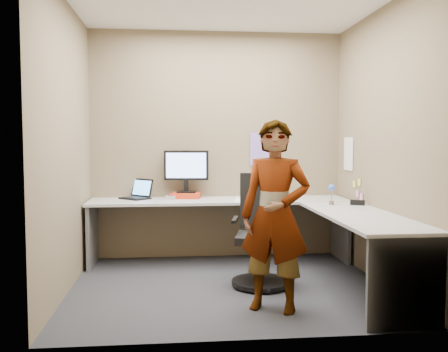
{
  "coord_description": "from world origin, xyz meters",
  "views": [
    {
      "loc": [
        -0.52,
        -4.68,
        1.4
      ],
      "look_at": [
        -0.02,
        0.25,
        1.05
      ],
      "focal_mm": 40.0,
      "sensor_mm": 36.0,
      "label": 1
    }
  ],
  "objects": [
    {
      "name": "wall_right",
      "position": [
        1.5,
        0.0,
        1.35
      ],
      "size": [
        0.0,
        2.7,
        2.7
      ],
      "primitive_type": "plane",
      "rotation": [
        1.57,
        0.0,
        -1.57
      ],
      "color": "#746347",
      "rests_on": "ground"
    },
    {
      "name": "monitor",
      "position": [
        -0.38,
        1.16,
        1.09
      ],
      "size": [
        0.52,
        0.18,
        0.49
      ],
      "rotation": [
        0.0,
        0.0,
        -0.11
      ],
      "color": "black",
      "rests_on": "paper_ream"
    },
    {
      "name": "wall_left",
      "position": [
        -1.5,
        0.0,
        1.35
      ],
      "size": [
        0.0,
        2.7,
        2.7
      ],
      "primitive_type": "plane",
      "rotation": [
        1.57,
        0.0,
        1.57
      ],
      "color": "#746347",
      "rests_on": "ground"
    },
    {
      "name": "ceiling",
      "position": [
        0.0,
        0.0,
        2.7
      ],
      "size": [
        3.0,
        3.0,
        0.0
      ],
      "primitive_type": "plane",
      "rotation": [
        3.14,
        0.0,
        0.0
      ],
      "color": "white",
      "rests_on": "wall_back"
    },
    {
      "name": "wall_back",
      "position": [
        0.0,
        1.3,
        1.35
      ],
      "size": [
        3.0,
        0.0,
        3.0
      ],
      "primitive_type": "plane",
      "rotation": [
        1.57,
        0.0,
        0.0
      ],
      "color": "#746347",
      "rests_on": "ground"
    },
    {
      "name": "ground",
      "position": [
        0.0,
        0.0,
        0.0
      ],
      "size": [
        3.0,
        3.0,
        0.0
      ],
      "primitive_type": "plane",
      "color": "#222327",
      "rests_on": "ground"
    },
    {
      "name": "sticky_note_a",
      "position": [
        1.49,
        0.55,
        0.95
      ],
      "size": [
        0.01,
        0.07,
        0.07
      ],
      "primitive_type": "cube",
      "color": "#F2E059",
      "rests_on": "wall_right"
    },
    {
      "name": "office_chair",
      "position": [
        0.32,
        0.04,
        0.43
      ],
      "size": [
        0.6,
        0.57,
        1.06
      ],
      "rotation": [
        0.0,
        0.0,
        -0.22
      ],
      "color": "black",
      "rests_on": "ground"
    },
    {
      "name": "calendar_white",
      "position": [
        1.49,
        0.9,
        1.25
      ],
      "size": [
        0.01,
        0.28,
        0.38
      ],
      "primitive_type": "cube",
      "color": "white",
      "rests_on": "wall_right"
    },
    {
      "name": "origami",
      "position": [
        0.18,
        0.76,
        0.76
      ],
      "size": [
        0.1,
        0.1,
        0.06
      ],
      "primitive_type": "cone",
      "color": "white",
      "rests_on": "desk"
    },
    {
      "name": "sticky_note_b",
      "position": [
        1.49,
        0.6,
        0.82
      ],
      "size": [
        0.01,
        0.07,
        0.07
      ],
      "primitive_type": "cube",
      "color": "pink",
      "rests_on": "wall_right"
    },
    {
      "name": "sticky_note_d",
      "position": [
        1.49,
        0.7,
        0.92
      ],
      "size": [
        0.01,
        0.07,
        0.07
      ],
      "primitive_type": "cube",
      "color": "#F2E059",
      "rests_on": "wall_right"
    },
    {
      "name": "stapler",
      "position": [
        1.39,
        0.32,
        0.76
      ],
      "size": [
        0.15,
        0.1,
        0.05
      ],
      "primitive_type": "cube",
      "rotation": [
        0.0,
        0.0,
        -0.41
      ],
      "color": "black",
      "rests_on": "desk"
    },
    {
      "name": "sticky_note_c",
      "position": [
        1.49,
        0.48,
        0.8
      ],
      "size": [
        0.01,
        0.07,
        0.07
      ],
      "primitive_type": "cube",
      "color": "pink",
      "rests_on": "wall_right"
    },
    {
      "name": "laptop",
      "position": [
        -0.94,
        1.15,
        0.79
      ],
      "size": [
        0.41,
        0.41,
        0.23
      ],
      "rotation": [
        0.0,
        0.0,
        -0.77
      ],
      "color": "black",
      "rests_on": "desk"
    },
    {
      "name": "desk",
      "position": [
        0.44,
        0.39,
        0.59
      ],
      "size": [
        2.98,
        2.58,
        0.73
      ],
      "color": "#A9A9A9",
      "rests_on": "ground"
    },
    {
      "name": "calendar_purple",
      "position": [
        0.55,
        1.29,
        1.3
      ],
      "size": [
        0.3,
        0.01,
        0.4
      ],
      "primitive_type": "cube",
      "color": "#846BB7",
      "rests_on": "wall_back"
    },
    {
      "name": "flower",
      "position": [
        1.13,
        0.38,
        0.87
      ],
      "size": [
        0.07,
        0.07,
        0.22
      ],
      "color": "brown",
      "rests_on": "desk"
    },
    {
      "name": "person",
      "position": [
        0.3,
        -0.7,
        0.79
      ],
      "size": [
        0.68,
        0.58,
        1.57
      ],
      "primitive_type": "imported",
      "rotation": [
        0.0,
        0.0,
        -0.43
      ],
      "color": "#999399",
      "rests_on": "ground"
    },
    {
      "name": "trackball_mouse",
      "position": [
        -0.56,
        1.02,
        0.76
      ],
      "size": [
        0.12,
        0.08,
        0.07
      ],
      "color": "#B7B7BC",
      "rests_on": "desk"
    },
    {
      "name": "paper_ream",
      "position": [
        -0.38,
        1.14,
        0.76
      ],
      "size": [
        0.35,
        0.27,
        0.07
      ],
      "primitive_type": "cube",
      "rotation": [
        0.0,
        0.0,
        -0.11
      ],
      "color": "red",
      "rests_on": "desk"
    }
  ]
}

